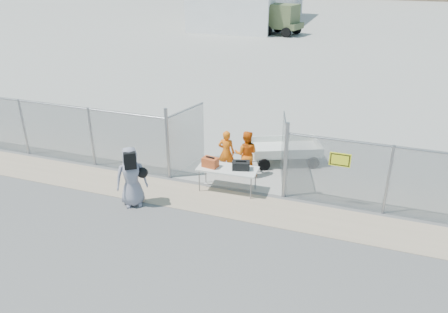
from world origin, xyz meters
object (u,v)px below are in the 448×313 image
at_px(folding_table, 228,179).
at_px(security_worker_left, 226,152).
at_px(visitor, 131,177).
at_px(utility_trailer, 285,151).
at_px(security_worker_right, 246,154).

xyz_separation_m(folding_table, security_worker_left, (-0.45, 1.20, 0.39)).
height_order(visitor, utility_trailer, visitor).
relative_size(security_worker_right, utility_trailer, 0.51).
bearing_deg(utility_trailer, security_worker_right, -145.90).
bearing_deg(security_worker_right, visitor, 38.28).
bearing_deg(security_worker_right, utility_trailer, -131.43).
height_order(security_worker_left, utility_trailer, security_worker_left).
bearing_deg(utility_trailer, folding_table, -138.05).
relative_size(folding_table, utility_trailer, 0.59).
height_order(folding_table, utility_trailer, folding_table).
bearing_deg(security_worker_right, folding_table, 68.66).
bearing_deg(visitor, folding_table, 1.37).
bearing_deg(security_worker_left, utility_trailer, -141.91).
height_order(security_worker_right, visitor, visitor).
bearing_deg(visitor, utility_trailer, 16.70).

